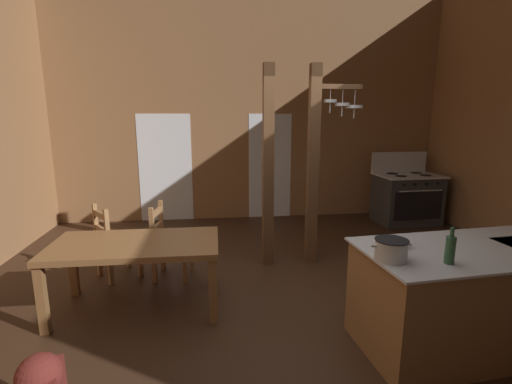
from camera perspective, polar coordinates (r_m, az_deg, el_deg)
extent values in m
cube|color=#382316|center=(4.12, 5.09, -18.45)|extent=(8.18, 8.15, 0.10)
cube|color=#93663F|center=(7.27, -0.80, 12.90)|extent=(8.18, 0.14, 4.32)
cube|color=white|center=(7.27, -13.85, 3.59)|extent=(1.00, 0.01, 2.05)
cube|color=white|center=(7.31, 2.17, 3.97)|extent=(0.84, 0.01, 2.05)
cube|color=brown|center=(3.92, 31.27, -13.73)|extent=(2.17, 1.08, 0.90)
cube|color=silver|center=(3.76, 32.03, -7.37)|extent=(2.23, 1.14, 0.02)
cube|color=black|center=(4.37, 26.75, -16.38)|extent=(1.99, 0.21, 0.10)
cube|color=#313131|center=(7.56, 22.30, -1.08)|extent=(1.14, 0.82, 0.90)
cube|color=black|center=(7.26, 23.87, -1.97)|extent=(0.93, 0.06, 0.52)
cylinder|color=silver|center=(7.18, 24.17, 0.15)|extent=(0.83, 0.07, 0.02)
cube|color=silver|center=(7.48, 22.58, 2.39)|extent=(1.18, 0.86, 0.03)
cube|color=silver|center=(7.76, 21.29, 4.33)|extent=(1.14, 0.10, 0.40)
cylinder|color=black|center=(7.49, 24.81, 2.37)|extent=(0.21, 0.21, 0.01)
cylinder|color=black|center=(7.22, 21.56, 2.32)|extent=(0.21, 0.21, 0.01)
cylinder|color=black|center=(7.74, 23.55, 2.75)|extent=(0.21, 0.21, 0.01)
cylinder|color=black|center=(7.48, 20.37, 2.72)|extent=(0.21, 0.21, 0.01)
cylinder|color=black|center=(7.35, 26.34, 1.17)|extent=(0.05, 0.03, 0.04)
cylinder|color=black|center=(7.23, 24.93, 1.13)|extent=(0.05, 0.03, 0.04)
cylinder|color=black|center=(7.10, 23.47, 1.09)|extent=(0.05, 0.03, 0.04)
cylinder|color=black|center=(6.99, 21.95, 1.04)|extent=(0.05, 0.03, 0.04)
cube|color=brown|center=(4.99, 8.80, 3.74)|extent=(0.14, 0.14, 2.67)
cube|color=brown|center=(5.03, 12.29, 15.68)|extent=(0.68, 0.09, 0.06)
cylinder|color=silver|center=(5.00, 11.48, 14.81)|extent=(0.01, 0.01, 0.16)
cylinder|color=silver|center=(5.00, 11.43, 13.66)|extent=(0.17, 0.17, 0.04)
cylinder|color=silver|center=(5.00, 11.39, 12.75)|extent=(0.02, 0.02, 0.14)
cylinder|color=silver|center=(5.05, 13.30, 14.45)|extent=(0.01, 0.01, 0.20)
cylinder|color=silver|center=(5.05, 13.23, 13.07)|extent=(0.19, 0.19, 0.04)
cylinder|color=silver|center=(5.05, 13.19, 12.16)|extent=(0.02, 0.02, 0.14)
cylinder|color=silver|center=(5.11, 15.09, 14.18)|extent=(0.01, 0.01, 0.23)
cylinder|color=silver|center=(5.10, 15.00, 12.65)|extent=(0.22, 0.22, 0.04)
cylinder|color=silver|center=(5.10, 14.95, 11.75)|extent=(0.02, 0.02, 0.14)
cube|color=brown|center=(4.89, 1.89, 3.72)|extent=(0.14, 0.14, 2.67)
cube|color=brown|center=(4.04, -18.18, -7.77)|extent=(1.71, 0.91, 0.06)
cube|color=brown|center=(4.74, -26.47, -10.30)|extent=(0.08, 0.08, 0.68)
cube|color=brown|center=(4.45, -6.67, -10.50)|extent=(0.08, 0.08, 0.68)
cube|color=brown|center=(4.08, -30.24, -14.28)|extent=(0.08, 0.08, 0.68)
cube|color=brown|center=(3.74, -6.69, -15.04)|extent=(0.08, 0.08, 0.68)
cube|color=#9E7044|center=(5.02, -20.55, -7.48)|extent=(0.61, 0.61, 0.04)
cube|color=#9E7044|center=(5.33, -19.22, -8.84)|extent=(0.07, 0.07, 0.41)
cube|color=#9E7044|center=(5.00, -17.49, -10.10)|extent=(0.07, 0.07, 0.41)
cube|color=#9E7044|center=(5.12, -23.37, -6.81)|extent=(0.07, 0.07, 0.95)
cube|color=#9E7044|center=(4.77, -21.87, -8.00)|extent=(0.07, 0.07, 0.95)
cube|color=#9E7044|center=(4.84, -22.98, -3.29)|extent=(0.25, 0.33, 0.07)
cube|color=#9E7044|center=(4.89, -22.81, -5.44)|extent=(0.25, 0.33, 0.07)
cube|color=#9E7044|center=(4.80, -12.78, -7.88)|extent=(0.50, 0.50, 0.04)
cube|color=#9E7044|center=(5.01, -9.97, -9.67)|extent=(0.06, 0.06, 0.41)
cube|color=#9E7044|center=(4.66, -10.94, -11.36)|extent=(0.06, 0.06, 0.41)
cube|color=#9E7044|center=(5.01, -14.37, -6.58)|extent=(0.06, 0.06, 0.95)
cube|color=#9E7044|center=(4.66, -15.67, -8.03)|extent=(0.06, 0.06, 0.95)
cube|color=#9E7044|center=(4.73, -15.23, -3.10)|extent=(0.09, 0.38, 0.07)
cube|color=#9E7044|center=(4.78, -15.11, -5.30)|extent=(0.09, 0.38, 0.07)
sphere|color=maroon|center=(2.85, -30.55, -23.32)|extent=(0.32, 0.32, 0.27)
cylinder|color=silver|center=(3.09, 20.21, -8.44)|extent=(0.25, 0.25, 0.16)
cylinder|color=black|center=(3.06, 20.32, -6.99)|extent=(0.26, 0.26, 0.01)
cylinder|color=silver|center=(3.02, 17.87, -7.98)|extent=(0.05, 0.02, 0.02)
cylinder|color=silver|center=(3.14, 22.55, -7.53)|extent=(0.05, 0.02, 0.02)
cylinder|color=#B2A893|center=(3.43, 21.09, -7.31)|extent=(0.18, 0.18, 0.06)
cylinder|color=black|center=(3.42, 21.13, -6.80)|extent=(0.15, 0.15, 0.00)
cylinder|color=#2D5638|center=(3.18, 27.87, -7.98)|extent=(0.07, 0.07, 0.21)
cylinder|color=#2D5638|center=(3.14, 28.12, -5.51)|extent=(0.03, 0.03, 0.07)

